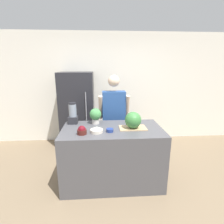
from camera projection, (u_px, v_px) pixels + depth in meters
The scene contains 12 objects.
ground_plane at pixel (114, 198), 2.51m from camera, with size 14.00×14.00×0.00m, color #7F6B51.
wall_back at pixel (107, 88), 4.26m from camera, with size 8.00×0.06×2.60m.
counter_island at pixel (112, 155), 2.80m from camera, with size 1.54×0.83×0.90m.
refrigerator at pixel (78, 110), 3.96m from camera, with size 0.73×0.69×1.71m.
person at pixel (114, 118), 3.38m from camera, with size 0.57×0.27×1.68m.
cutting_board at pixel (133, 128), 2.68m from camera, with size 0.41×0.25×0.01m.
watermelon at pixel (133, 120), 2.63m from camera, with size 0.25×0.25×0.25m.
bowl_cherries at pixel (82, 131), 2.44m from camera, with size 0.13×0.13×0.12m.
bowl_cream at pixel (97, 131), 2.51m from camera, with size 0.18×0.18×0.08m.
bowl_small_blue at pixel (110, 130), 2.53m from camera, with size 0.10×0.10×0.05m.
blender at pixel (73, 114), 2.88m from camera, with size 0.15×0.15×0.35m.
potted_plant at pixel (95, 115), 2.87m from camera, with size 0.19×0.19×0.26m.
Camera 1 is at (-0.17, -2.10, 1.83)m, focal length 28.00 mm.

